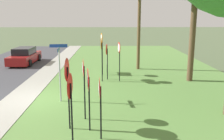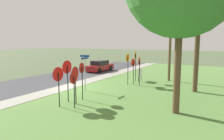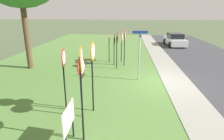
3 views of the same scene
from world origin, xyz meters
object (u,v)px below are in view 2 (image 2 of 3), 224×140
yield_sign_far_left (75,76)px  yield_sign_center (74,81)px  stop_sign_far_left (135,59)px  yield_sign_near_right (82,72)px  yield_sign_near_left (67,71)px  notice_board (140,73)px  stop_sign_near_left (128,62)px  yield_sign_far_right (58,77)px  utility_pole (169,30)px  parked_hatchback_near (100,66)px  street_name_post (85,69)px  stop_sign_far_center (139,65)px  stop_sign_near_right (133,66)px

yield_sign_far_left → yield_sign_center: bearing=25.1°
stop_sign_far_left → yield_sign_near_right: bearing=-13.6°
yield_sign_near_left → yield_sign_center: size_ratio=1.23×
yield_sign_near_left → notice_board: bearing=173.8°
yield_sign_near_left → yield_sign_far_left: size_ratio=1.14×
stop_sign_near_left → yield_sign_near_right: size_ratio=1.12×
stop_sign_near_left → yield_sign_far_left: bearing=-1.1°
yield_sign_far_right → notice_board: yield_sign_far_right is taller
utility_pole → parked_hatchback_near: bearing=-105.2°
yield_sign_near_left → yield_sign_far_right: size_ratio=1.12×
parked_hatchback_near → street_name_post: bearing=26.8°
stop_sign_near_left → stop_sign_far_center: stop_sign_near_left is taller
yield_sign_near_left → yield_sign_center: 1.46m
stop_sign_far_left → yield_sign_near_left: stop_sign_far_left is taller
stop_sign_far_center → yield_sign_far_right: size_ratio=1.05×
stop_sign_far_left → yield_sign_far_right: size_ratio=1.24×
yield_sign_far_left → yield_sign_far_right: yield_sign_far_right is taller
stop_sign_near_right → yield_sign_far_right: yield_sign_far_right is taller
utility_pole → notice_board: 4.90m
stop_sign_near_left → stop_sign_far_center: 1.11m
utility_pole → yield_sign_far_left: bearing=-15.5°
yield_sign_near_left → yield_sign_center: (0.80, 1.16, -0.40)m
stop_sign_near_left → yield_sign_far_left: (6.83, -0.31, -0.26)m
stop_sign_near_right → notice_board: 1.78m
yield_sign_near_right → yield_sign_far_left: (1.00, 0.25, -0.10)m
stop_sign_far_left → yield_sign_center: bearing=-8.7°
stop_sign_far_left → yield_sign_center: stop_sign_far_left is taller
stop_sign_far_left → notice_board: 1.33m
stop_sign_near_left → notice_board: size_ratio=2.18×
yield_sign_near_left → utility_pole: 11.31m
stop_sign_far_center → yield_sign_far_right: (7.74, -1.89, -0.03)m
parked_hatchback_near → stop_sign_near_right: bearing=51.6°
stop_sign_near_right → yield_sign_near_right: (6.29, -0.89, 0.16)m
parked_hatchback_near → yield_sign_far_left: bearing=26.9°
stop_sign_near_right → yield_sign_far_right: bearing=0.2°
yield_sign_center → parked_hatchback_near: bearing=-156.8°
stop_sign_far_left → yield_sign_center: (9.27, 0.13, -0.52)m
yield_sign_center → street_name_post: bearing=-155.8°
stop_sign_far_center → notice_board: 2.38m
yield_sign_center → stop_sign_near_left: bearing=177.1°
yield_sign_far_left → street_name_post: size_ratio=0.83×
yield_sign_near_right → yield_sign_near_left: bearing=-37.9°
stop_sign_near_left → stop_sign_far_left: (-1.80, -0.02, 0.13)m
utility_pole → stop_sign_far_left: bearing=-54.9°
utility_pole → yield_sign_near_left: bearing=-19.5°
yield_sign_far_right → yield_sign_center: size_ratio=1.10×
yield_sign_near_right → street_name_post: 2.52m
yield_sign_center → notice_board: 9.56m
stop_sign_near_right → yield_sign_far_left: bearing=3.0°
stop_sign_near_left → parked_hatchback_near: bearing=-130.7°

